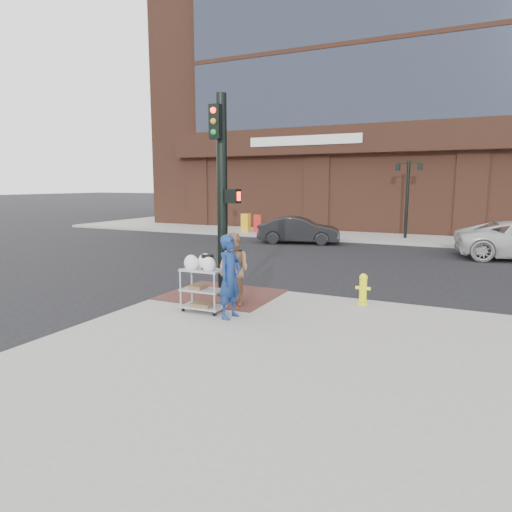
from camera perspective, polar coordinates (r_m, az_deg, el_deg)
The scene contains 13 objects.
ground at distance 10.90m, azimuth -3.87°, elevation -6.97°, with size 220.00×220.00×0.00m, color black.
brick_curb_ramp at distance 11.91m, azimuth -4.29°, elevation -4.82°, with size 2.80×2.40×0.01m, color #512A26.
bank_building at distance 41.66m, azimuth 26.56°, elevation 23.67°, with size 42.00×26.00×28.00m, color brown.
lamp_post at distance 25.34m, azimuth 18.41°, elevation 7.72°, with size 1.32×0.22×4.00m.
parking_sign at distance 27.78m, azimuth -4.13°, elevation 5.41°, with size 0.05×0.05×2.20m, color black.
traffic_signal_pole at distance 11.39m, azimuth -4.22°, elevation 8.15°, with size 0.61×0.51×5.00m.
woman_blue at distance 9.71m, azimuth -3.26°, elevation -2.62°, with size 0.65×0.43×1.79m, color navy.
pedestrian_tan at distance 10.70m, azimuth -2.81°, elevation -1.68°, with size 0.84×0.66×1.73m, color #AB7850.
sedan_dark at distance 23.19m, azimuth 5.38°, elevation 3.25°, with size 1.43×4.10×1.35m, color black.
utility_cart at distance 10.28m, azimuth -6.69°, elevation -3.73°, with size 0.96×0.55×1.31m.
fire_hydrant at distance 11.15m, azimuth 13.24°, elevation -4.00°, with size 0.35×0.25×0.75m.
newsbox_red at distance 27.33m, azimuth 0.16°, elevation 4.13°, with size 0.43×0.39×1.02m, color red.
newsbox_yellow at distance 27.08m, azimuth -1.29°, elevation 4.16°, with size 0.46×0.41×1.09m, color gold.
Camera 1 is at (5.14, -9.14, 3.01)m, focal length 32.00 mm.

